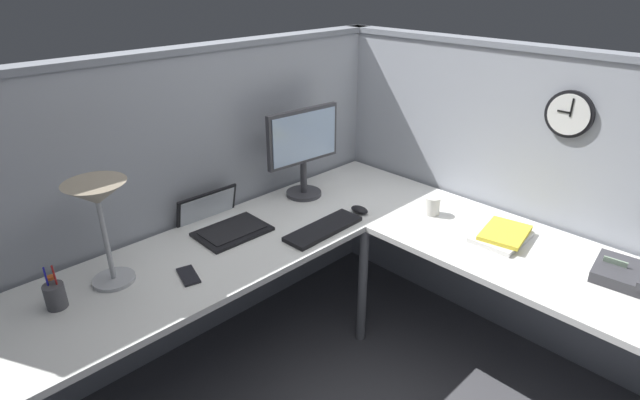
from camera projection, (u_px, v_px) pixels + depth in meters
ground_plane at (363, 366)px, 2.63m from camera, size 6.80×6.80×0.00m
cubicle_wall_back at (198, 201)px, 2.62m from camera, size 2.57×0.12×1.58m
cubicle_wall_right at (512, 197)px, 2.68m from camera, size 0.12×2.37×1.58m
desk at (355, 281)px, 2.24m from camera, size 2.35×2.15×0.73m
monitor at (303, 146)px, 2.72m from camera, size 0.46×0.20×0.50m
laptop at (221, 222)px, 2.50m from camera, size 0.35×0.39×0.22m
keyboard at (323, 229)px, 2.46m from camera, size 0.43×0.15×0.02m
computer_mouse at (359, 210)px, 2.64m from camera, size 0.06×0.10×0.03m
desk_lamp_dome at (98, 202)px, 1.92m from camera, size 0.24×0.24×0.44m
pen_cup at (55, 295)px, 1.89m from camera, size 0.08×0.08×0.18m
cell_phone at (188, 276)px, 2.10m from camera, size 0.10×0.16×0.01m
office_phone at (623, 275)px, 2.05m from camera, size 0.21×0.22×0.11m
book_stack at (503, 235)px, 2.38m from camera, size 0.30×0.24×0.04m
coffee_mug at (432, 206)px, 2.61m from camera, size 0.08×0.08×0.10m
wall_clock at (570, 114)px, 2.29m from camera, size 0.04×0.22×0.22m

